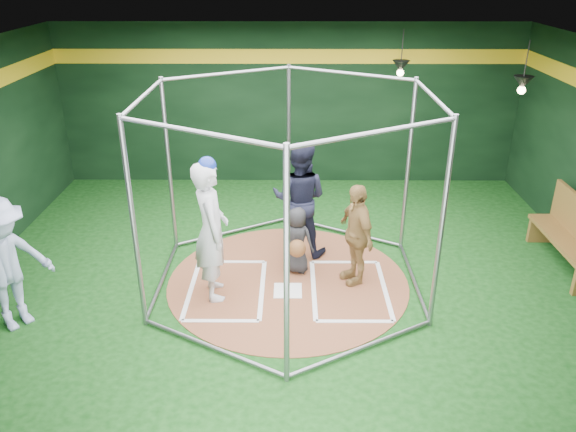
{
  "coord_description": "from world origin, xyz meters",
  "views": [
    {
      "loc": [
        0.05,
        -7.67,
        4.67
      ],
      "look_at": [
        0.0,
        0.1,
        1.1
      ],
      "focal_mm": 35.0,
      "sensor_mm": 36.0,
      "label": 1
    }
  ],
  "objects_px": {
    "umpire": "(299,199)",
    "visitor_leopard": "(356,234)",
    "batter_figure": "(211,230)",
    "dugout_bench": "(573,234)"
  },
  "relations": [
    {
      "from": "umpire",
      "to": "visitor_leopard",
      "type": "bearing_deg",
      "value": 146.98
    },
    {
      "from": "batter_figure",
      "to": "umpire",
      "type": "distance_m",
      "value": 1.89
    },
    {
      "from": "batter_figure",
      "to": "dugout_bench",
      "type": "height_order",
      "value": "batter_figure"
    },
    {
      "from": "batter_figure",
      "to": "dugout_bench",
      "type": "xyz_separation_m",
      "value": [
        5.75,
        0.91,
        -0.5
      ]
    },
    {
      "from": "visitor_leopard",
      "to": "dugout_bench",
      "type": "relative_size",
      "value": 0.81
    },
    {
      "from": "visitor_leopard",
      "to": "dugout_bench",
      "type": "xyz_separation_m",
      "value": [
        3.6,
        0.49,
        -0.23
      ]
    },
    {
      "from": "umpire",
      "to": "batter_figure",
      "type": "bearing_deg",
      "value": 61.73
    },
    {
      "from": "batter_figure",
      "to": "visitor_leopard",
      "type": "distance_m",
      "value": 2.21
    },
    {
      "from": "batter_figure",
      "to": "dugout_bench",
      "type": "relative_size",
      "value": 1.1
    },
    {
      "from": "umpire",
      "to": "dugout_bench",
      "type": "bearing_deg",
      "value": -170.83
    }
  ]
}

